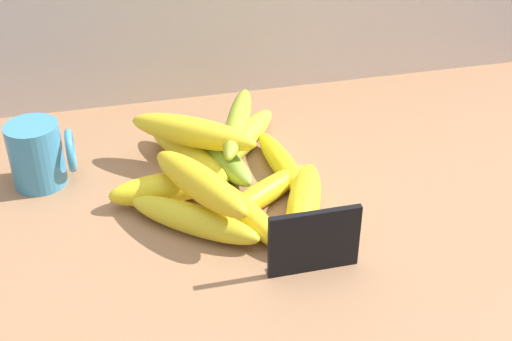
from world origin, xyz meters
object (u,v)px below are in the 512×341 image
banana_1 (193,218)px  banana_3 (217,154)px  banana_0 (304,203)px  banana_9 (238,122)px  banana_11 (193,132)px  banana_7 (241,141)px  banana_6 (264,193)px  chalkboard_sign (314,243)px  coffee_mug (39,154)px  banana_5 (188,153)px  banana_8 (167,188)px  banana_2 (282,164)px  banana_10 (200,183)px  banana_4 (244,211)px

banana_1 → banana_3: size_ratio=1.01×
banana_0 → banana_9: (-4.95, 17.41, 3.48)cm
banana_11 → banana_7: bearing=18.3°
banana_0 → banana_6: banana_0 is taller
banana_3 → chalkboard_sign: bearing=-75.4°
coffee_mug → banana_6: (28.97, -12.55, -2.99)cm
banana_3 → banana_5: 4.35cm
banana_9 → banana_11: banana_11 is taller
banana_6 → banana_0: bearing=-42.9°
banana_3 → banana_8: size_ratio=1.18×
banana_2 → banana_8: bearing=-170.2°
banana_9 → chalkboard_sign: bearing=-84.2°
banana_2 → banana_6: same height
banana_7 → banana_3: bearing=-143.8°
banana_2 → banana_10: 16.46cm
banana_5 → banana_7: 8.43cm
banana_6 → banana_9: bearing=92.3°
chalkboard_sign → banana_0: chalkboard_sign is taller
coffee_mug → banana_11: (21.45, -1.25, 1.30)cm
banana_0 → banana_8: same height
banana_7 → banana_11: banana_11 is taller
banana_6 → banana_4: bearing=-135.5°
banana_0 → banana_4: (-7.88, 0.72, -0.42)cm
chalkboard_sign → banana_2: 21.18cm
banana_6 → banana_9: (-0.52, 13.30, 3.93)cm
coffee_mug → banana_9: (28.44, 0.75, 0.94)cm
banana_5 → banana_0: bearing=-52.5°
banana_1 → banana_5: 16.05cm
banana_9 → banana_6: bearing=-87.7°
banana_4 → banana_2: bearing=51.5°
banana_1 → banana_5: bearing=83.0°
banana_8 → banana_11: bearing=57.0°
banana_1 → banana_9: 19.76cm
banana_0 → banana_4: size_ratio=0.93×
banana_1 → banana_9: banana_9 is taller
banana_10 → banana_11: 13.44cm
banana_5 → banana_6: (8.22, -12.37, -0.24)cm
banana_2 → banana_3: bearing=154.8°
banana_9 → banana_7: bearing=40.4°
banana_10 → banana_5: bearing=87.6°
banana_0 → banana_6: size_ratio=1.02×
banana_4 → banana_7: (3.53, 17.21, 0.29)cm
banana_9 → banana_11: bearing=-164.1°
banana_11 → coffee_mug: bearing=176.7°
banana_5 → banana_7: bearing=9.9°
banana_1 → banana_2: 17.80cm
banana_3 → banana_11: (-3.29, 0.64, 3.84)cm
chalkboard_sign → banana_1: 16.62cm
banana_9 → banana_10: (-8.29, -15.37, 0.52)cm
chalkboard_sign → banana_1: chalkboard_sign is taller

